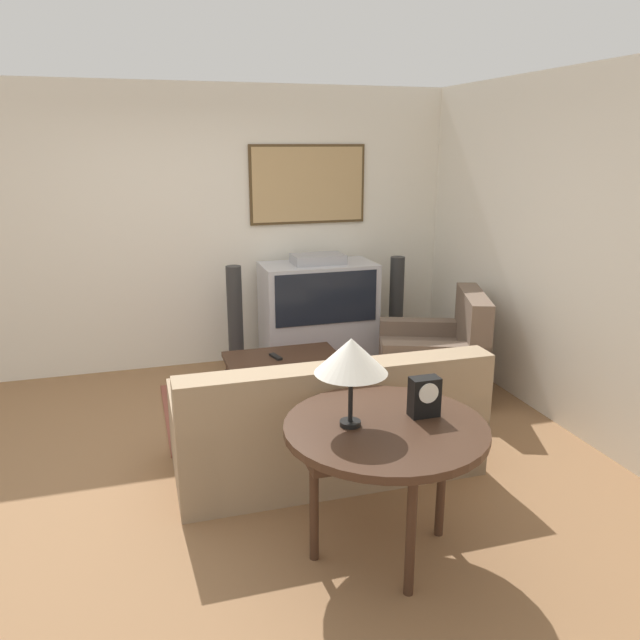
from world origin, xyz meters
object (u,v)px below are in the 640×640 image
(coffee_table, at_px, (282,361))
(mantel_clock, at_px, (424,397))
(tv, at_px, (318,313))
(couch, at_px, (325,428))
(armchair, at_px, (435,361))
(speaker_tower_right, at_px, (396,310))
(console_table, at_px, (386,437))
(table_lamp, at_px, (351,357))
(speaker_tower_left, at_px, (235,323))

(coffee_table, xyz_separation_m, mantel_clock, (0.29, -2.05, 0.48))
(tv, distance_m, coffee_table, 1.09)
(couch, relative_size, mantel_clock, 9.40)
(tv, relative_size, armchair, 0.99)
(coffee_table, height_order, speaker_tower_right, speaker_tower_right)
(speaker_tower_right, bearing_deg, console_table, -114.59)
(couch, height_order, mantel_clock, mantel_clock)
(couch, xyz_separation_m, armchair, (1.33, 1.00, 0.00))
(mantel_clock, bearing_deg, console_table, -168.99)
(table_lamp, xyz_separation_m, speaker_tower_left, (-0.12, 2.94, -0.64))
(coffee_table, distance_m, console_table, 2.12)
(coffee_table, height_order, mantel_clock, mantel_clock)
(tv, relative_size, console_table, 1.06)
(mantel_clock, bearing_deg, table_lamp, 179.85)
(console_table, bearing_deg, speaker_tower_right, 65.41)
(armchair, bearing_deg, speaker_tower_right, -162.41)
(armchair, bearing_deg, tv, -122.22)
(tv, distance_m, speaker_tower_left, 0.83)
(tv, xyz_separation_m, console_table, (-0.53, -3.01, 0.17))
(couch, xyz_separation_m, speaker_tower_right, (1.39, 2.01, 0.21))
(mantel_clock, bearing_deg, coffee_table, 98.03)
(tv, bearing_deg, armchair, -52.90)
(armchair, relative_size, speaker_tower_left, 1.07)
(tv, bearing_deg, speaker_tower_right, -1.35)
(armchair, bearing_deg, table_lamp, -17.01)
(console_table, bearing_deg, tv, 79.91)
(armchair, height_order, speaker_tower_right, speaker_tower_right)
(tv, height_order, armchair, tv)
(couch, relative_size, table_lamp, 4.32)
(tv, relative_size, speaker_tower_right, 1.06)
(mantel_clock, height_order, speaker_tower_left, speaker_tower_left)
(armchair, height_order, table_lamp, table_lamp)
(couch, distance_m, mantel_clock, 1.13)
(couch, bearing_deg, console_table, 91.53)
(tv, xyz_separation_m, speaker_tower_right, (0.83, -0.02, -0.03))
(table_lamp, bearing_deg, speaker_tower_right, 62.25)
(speaker_tower_left, height_order, speaker_tower_right, same)
(table_lamp, bearing_deg, couch, 80.30)
(console_table, height_order, mantel_clock, mantel_clock)
(table_lamp, xyz_separation_m, mantel_clock, (0.41, -0.00, -0.26))
(console_table, bearing_deg, coffee_table, 91.52)
(coffee_table, distance_m, mantel_clock, 2.12)
(coffee_table, bearing_deg, couch, -88.20)
(couch, bearing_deg, speaker_tower_right, -124.33)
(console_table, xyz_separation_m, table_lamp, (-0.18, 0.05, 0.44))
(mantel_clock, xyz_separation_m, speaker_tower_right, (1.13, 2.94, -0.37))
(tv, relative_size, coffee_table, 1.19)
(console_table, bearing_deg, table_lamp, 165.51)
(coffee_table, relative_size, mantel_clock, 4.38)
(console_table, relative_size, speaker_tower_left, 1.00)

